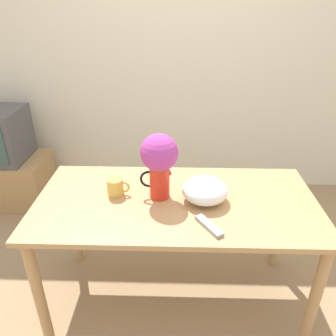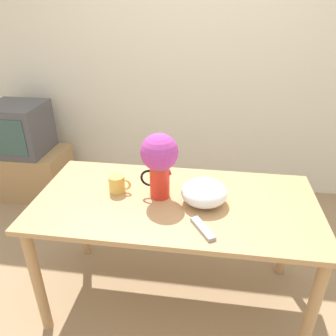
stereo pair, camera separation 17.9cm
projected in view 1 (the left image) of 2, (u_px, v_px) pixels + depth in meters
ground_plane at (178, 323)px, 2.02m from camera, size 12.00×12.00×0.00m
wall_back at (181, 57)px, 2.96m from camera, size 8.00×0.05×2.60m
table at (176, 214)px, 1.89m from camera, size 1.59×0.79×0.77m
flower_vase at (159, 159)px, 1.77m from camera, size 0.21×0.21×0.38m
coffee_mug at (116, 187)px, 1.87m from camera, size 0.13×0.09×0.10m
white_bowl at (205, 190)px, 1.81m from camera, size 0.26×0.26×0.13m
remote_control at (209, 226)px, 1.62m from camera, size 0.14×0.18×0.02m
tv_stand at (8, 180)px, 3.14m from camera, size 0.76×0.49×0.46m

